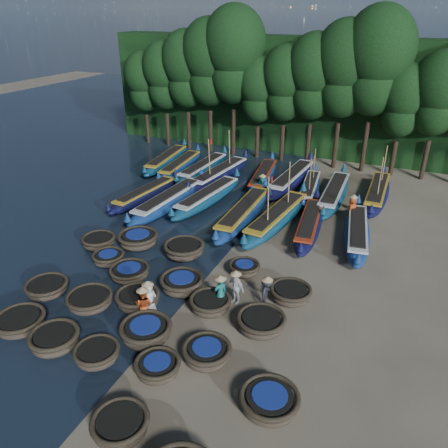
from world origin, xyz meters
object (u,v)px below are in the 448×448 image
at_px(long_boat_4, 208,197).
at_px(coracle_23, 244,268).
at_px(coracle_6, 55,339).
at_px(coracle_16, 129,272).
at_px(coracle_8, 158,367).
at_px(coracle_18, 210,304).
at_px(coracle_10, 47,287).
at_px(coracle_9, 269,401).
at_px(coracle_17, 182,283).
at_px(long_boat_9, 167,160).
at_px(long_boat_17, 377,193).
at_px(coracle_14, 207,353).
at_px(long_boat_3, 169,201).
at_px(coracle_19, 261,322).
at_px(coracle_20, 99,241).
at_px(long_boat_5, 243,213).
at_px(fisherman_3, 267,292).
at_px(long_boat_12, 220,174).
at_px(fisherman_1, 221,291).
at_px(long_boat_15, 310,188).
at_px(long_boat_7, 309,224).
at_px(coracle_13, 146,331).
at_px(long_boat_8, 357,232).
at_px(coracle_3, 120,425).
at_px(fisherman_6, 352,209).
at_px(coracle_15, 109,258).
at_px(fisherman_5, 262,186).
at_px(fisherman_0, 149,298).
at_px(coracle_12, 138,299).
at_px(long_boat_10, 180,166).
at_px(coracle_22, 184,249).
at_px(long_boat_2, 145,194).
at_px(coracle_21, 138,239).
at_px(coracle_11, 90,300).
at_px(coracle_5, 20,322).
at_px(fisherman_4, 236,286).
at_px(fisherman_2, 144,304).

bearing_deg(long_boat_4, coracle_23, -45.38).
xyz_separation_m(coracle_6, coracle_16, (-0.22, 5.36, -0.06)).
bearing_deg(long_boat_4, coracle_8, -63.98).
distance_m(coracle_16, coracle_18, 4.87).
distance_m(coracle_10, coracle_18, 7.83).
bearing_deg(coracle_6, coracle_9, 4.01).
height_order(coracle_17, long_boat_9, long_boat_9).
bearing_deg(coracle_9, long_boat_17, 86.74).
height_order(coracle_14, long_boat_3, long_boat_3).
relative_size(coracle_19, coracle_20, 1.29).
distance_m(long_boat_3, long_boat_5, 5.28).
distance_m(coracle_6, fisherman_3, 9.02).
relative_size(long_boat_12, fisherman_1, 4.80).
bearing_deg(coracle_23, long_boat_15, 87.97).
distance_m(long_boat_5, long_boat_7, 4.15).
bearing_deg(coracle_13, coracle_18, 60.46).
relative_size(long_boat_7, long_boat_8, 0.99).
height_order(coracle_20, long_boat_7, long_boat_7).
bearing_deg(coracle_20, coracle_3, -48.57).
bearing_deg(fisherman_6, coracle_13, -10.87).
bearing_deg(coracle_20, fisherman_6, 36.33).
relative_size(coracle_6, coracle_18, 1.20).
xyz_separation_m(coracle_15, fisherman_1, (6.97, -1.08, 0.56)).
distance_m(coracle_13, long_boat_9, 21.77).
bearing_deg(fisherman_5, fisherman_0, -97.94).
relative_size(coracle_3, coracle_12, 0.86).
bearing_deg(long_boat_10, coracle_22, -64.38).
height_order(fisherman_0, fisherman_1, fisherman_0).
bearing_deg(long_boat_2, coracle_21, -54.20).
height_order(long_boat_3, fisherman_6, fisherman_6).
bearing_deg(coracle_12, long_boat_8, 52.44).
height_order(coracle_21, long_boat_4, long_boat_4).
relative_size(coracle_12, coracle_15, 1.05).
height_order(coracle_23, long_boat_2, long_boat_2).
distance_m(coracle_18, long_boat_7, 9.53).
bearing_deg(coracle_17, long_boat_17, 64.69).
xyz_separation_m(coracle_17, long_boat_7, (4.02, 8.45, 0.07)).
bearing_deg(coracle_11, coracle_23, 44.94).
relative_size(coracle_5, fisherman_5, 1.14).
relative_size(coracle_12, coracle_16, 1.02).
height_order(long_boat_5, fisherman_1, fisherman_1).
xyz_separation_m(fisherman_1, fisherman_4, (0.44, 0.70, -0.06)).
bearing_deg(coracle_16, fisherman_5, 78.56).
bearing_deg(long_boat_12, coracle_23, -53.66).
bearing_deg(coracle_17, coracle_23, 49.81).
xyz_separation_m(coracle_6, coracle_20, (-3.60, 7.25, -0.03)).
bearing_deg(coracle_11, fisherman_0, 13.01).
distance_m(long_boat_7, fisherman_2, 11.86).
distance_m(coracle_15, coracle_18, 6.79).
bearing_deg(long_boat_12, coracle_11, -79.32).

